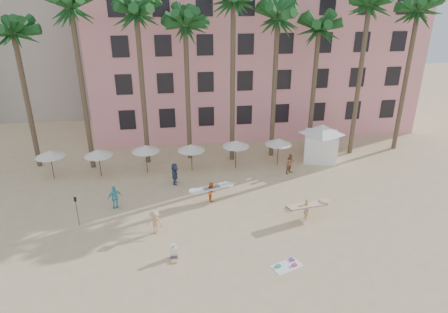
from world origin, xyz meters
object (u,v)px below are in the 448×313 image
at_px(pink_hotel, 251,55).
at_px(cabana, 321,139).
at_px(carrier_yellow, 307,207).
at_px(carrier_white, 211,190).

distance_m(pink_hotel, cabana, 14.64).
height_order(pink_hotel, carrier_yellow, pink_hotel).
height_order(pink_hotel, carrier_white, pink_hotel).
bearing_deg(carrier_yellow, pink_hotel, 88.96).
relative_size(pink_hotel, carrier_white, 11.92).
bearing_deg(carrier_white, cabana, 30.34).
distance_m(pink_hotel, carrier_yellow, 23.90).
xyz_separation_m(cabana, carrier_white, (-11.24, -6.57, -1.21)).
xyz_separation_m(pink_hotel, carrier_yellow, (-0.42, -22.83, -7.08)).
relative_size(cabana, carrier_white, 1.95).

